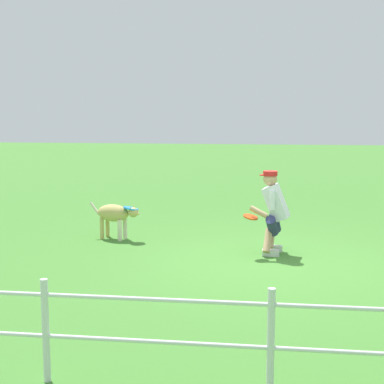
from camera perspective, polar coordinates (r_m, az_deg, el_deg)
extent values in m
plane|color=#417C2F|center=(8.46, 7.73, -7.01)|extent=(60.00, 60.00, 0.00)
cube|color=silver|center=(9.08, 8.24, -5.66)|extent=(0.26, 0.10, 0.10)
cylinder|color=tan|center=(9.04, 7.95, -4.47)|extent=(0.17, 0.32, 0.37)
cylinder|color=navy|center=(8.97, 8.33, -3.12)|extent=(0.22, 0.42, 0.37)
cube|color=silver|center=(8.81, 7.91, -6.08)|extent=(0.26, 0.10, 0.10)
cylinder|color=tan|center=(8.77, 7.62, -4.85)|extent=(0.17, 0.32, 0.37)
cylinder|color=navy|center=(8.74, 8.06, -3.41)|extent=(0.22, 0.42, 0.37)
cube|color=silver|center=(8.78, 8.44, -1.06)|extent=(0.46, 0.41, 0.58)
cylinder|color=silver|center=(8.97, 8.54, -0.49)|extent=(0.11, 0.15, 0.29)
cylinder|color=silver|center=(8.58, 8.08, -0.87)|extent=(0.11, 0.15, 0.29)
cylinder|color=tan|center=(8.63, 6.72, -2.00)|extent=(0.30, 0.13, 0.19)
cylinder|color=tan|center=(9.03, 8.29, -1.46)|extent=(0.11, 0.16, 0.27)
sphere|color=tan|center=(8.75, 7.84, 1.29)|extent=(0.21, 0.21, 0.21)
cylinder|color=red|center=(8.74, 7.85, 1.88)|extent=(0.22, 0.22, 0.07)
cylinder|color=red|center=(8.76, 7.21, 1.71)|extent=(0.12, 0.12, 0.02)
ellipsoid|color=tan|center=(9.90, -7.93, -2.10)|extent=(0.66, 0.46, 0.30)
ellipsoid|color=beige|center=(9.82, -7.11, -2.34)|extent=(0.15, 0.21, 0.18)
sphere|color=tan|center=(9.69, -5.93, -2.05)|extent=(0.17, 0.17, 0.17)
cone|color=tan|center=(9.65, -5.46, -2.20)|extent=(0.11, 0.11, 0.09)
cone|color=tan|center=(9.64, -6.20, -1.65)|extent=(0.06, 0.06, 0.07)
cone|color=tan|center=(9.73, -5.87, -1.55)|extent=(0.06, 0.06, 0.07)
cylinder|color=beige|center=(9.79, -7.28, -3.83)|extent=(0.09, 0.09, 0.37)
cylinder|color=beige|center=(9.94, -6.74, -3.64)|extent=(0.09, 0.09, 0.37)
cylinder|color=tan|center=(9.98, -9.04, -3.64)|extent=(0.09, 0.09, 0.37)
cylinder|color=tan|center=(10.12, -8.49, -3.45)|extent=(0.09, 0.09, 0.37)
cylinder|color=beige|center=(10.10, -9.76, -1.65)|extent=(0.21, 0.10, 0.23)
cylinder|color=#228FEA|center=(9.72, -6.17, -1.65)|extent=(0.27, 0.27, 0.09)
cylinder|color=#EF4B16|center=(8.65, 5.91, -2.51)|extent=(0.31, 0.32, 0.09)
cylinder|color=silver|center=(4.56, 7.92, -14.77)|extent=(0.06, 0.06, 0.87)
cylinder|color=silver|center=(4.88, -14.49, -13.36)|extent=(0.06, 0.06, 0.87)
cylinder|color=silver|center=(4.57, 7.91, -15.28)|extent=(14.49, 0.04, 0.04)
cylinder|color=silver|center=(4.45, 8.00, -11.17)|extent=(14.49, 0.04, 0.04)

